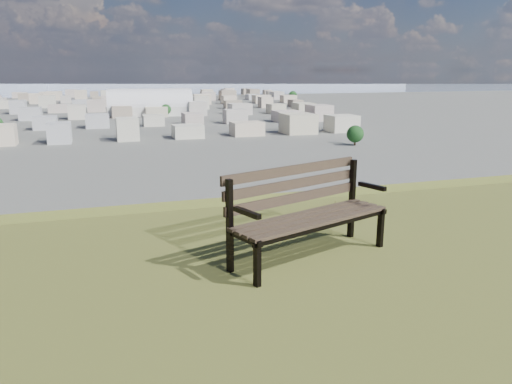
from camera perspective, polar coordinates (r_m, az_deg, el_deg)
name	(u,v)px	position (r m, az deg, el deg)	size (l,w,h in m)	color
park_bench	(305,207)	(5.55, 5.64, -1.75)	(2.02, 1.23, 1.01)	#423526
grass_tufts	(237,373)	(3.48, -2.20, -20.00)	(12.49, 7.38, 0.28)	brown
arena	(150,107)	(316.28, -11.98, 9.47)	(51.65, 24.85, 21.20)	silver
city_blocks	(95,102)	(398.37, -17.94, 9.72)	(395.00, 361.00, 7.00)	beige
city_trees	(49,109)	(324.00, -22.58, 8.79)	(406.52, 387.20, 9.98)	#322419
bay_water	(93,87)	(903.63, -18.14, 11.38)	(2400.00, 700.00, 0.12)	#8FA0B6
far_hills	(67,71)	(1407.43, -20.82, 12.83)	(2050.00, 340.00, 60.00)	#A1ACC8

